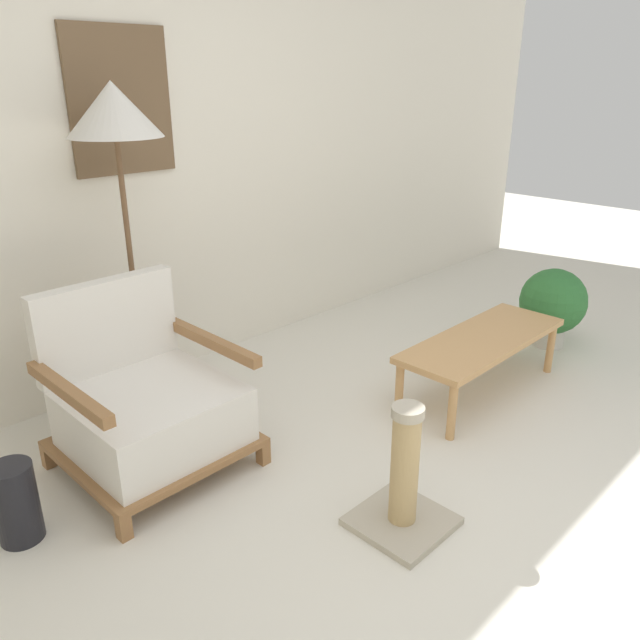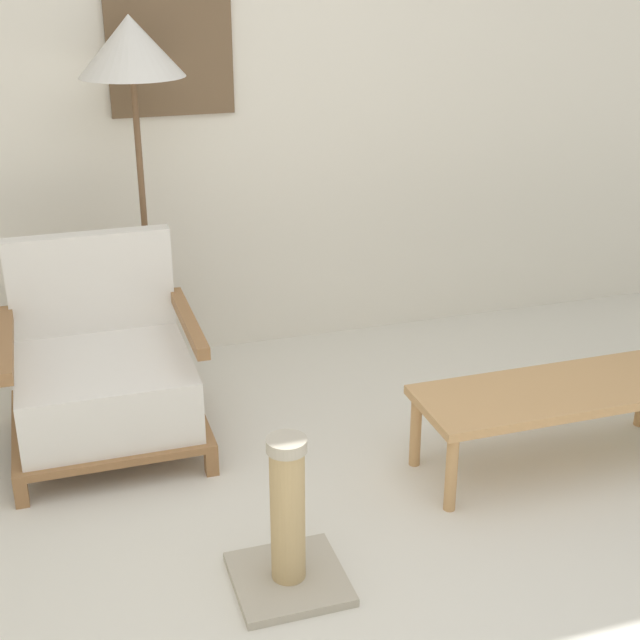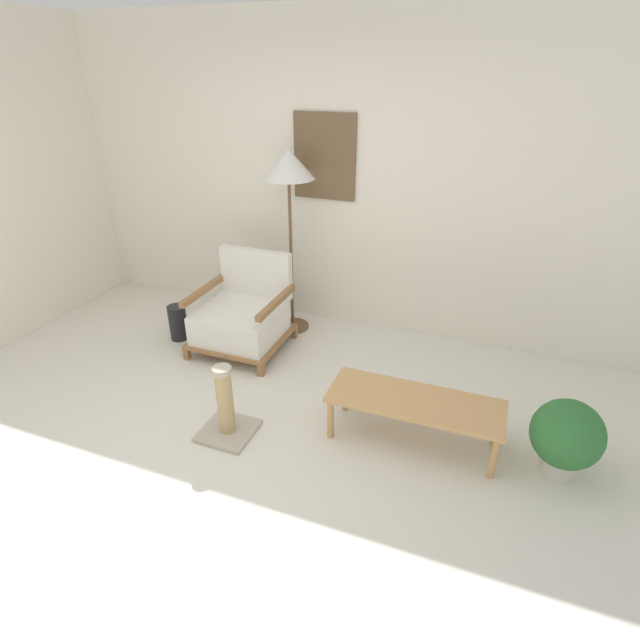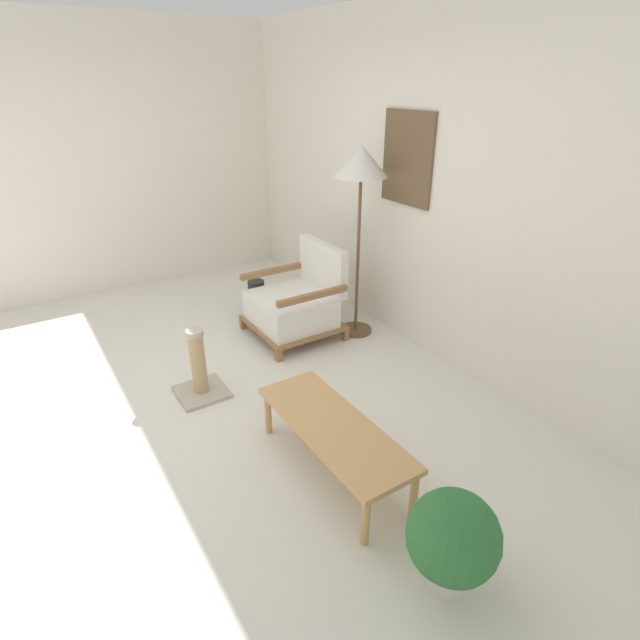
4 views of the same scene
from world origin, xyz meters
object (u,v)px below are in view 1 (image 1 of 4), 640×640
at_px(coffee_table, 483,343).
at_px(vase, 16,503).
at_px(scratching_post, 404,486).
at_px(armchair, 147,404).
at_px(floor_lamp, 115,128).
at_px(potted_plant, 553,303).

relative_size(coffee_table, vase, 3.46).
distance_m(vase, scratching_post, 1.48).
xyz_separation_m(armchair, floor_lamp, (0.26, 0.48, 1.15)).
bearing_deg(armchair, vase, -171.95).
height_order(coffee_table, vase, coffee_table).
height_order(armchair, floor_lamp, floor_lamp).
relative_size(armchair, scratching_post, 1.52).
bearing_deg(armchair, potted_plant, -15.01).
relative_size(potted_plant, scratching_post, 0.97).
height_order(potted_plant, scratching_post, scratching_post).
bearing_deg(floor_lamp, coffee_table, -40.61).
bearing_deg(potted_plant, vase, 169.38).
xyz_separation_m(armchair, scratching_post, (0.46, -1.09, -0.12)).
bearing_deg(armchair, coffee_table, -23.27).
distance_m(floor_lamp, scratching_post, 2.03).
bearing_deg(coffee_table, floor_lamp, 139.39).
distance_m(coffee_table, scratching_post, 1.26).
relative_size(floor_lamp, potted_plant, 3.19).
bearing_deg(vase, coffee_table, -15.26).
bearing_deg(potted_plant, armchair, 164.99).
distance_m(floor_lamp, coffee_table, 2.17).
distance_m(coffee_table, potted_plant, 0.91).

